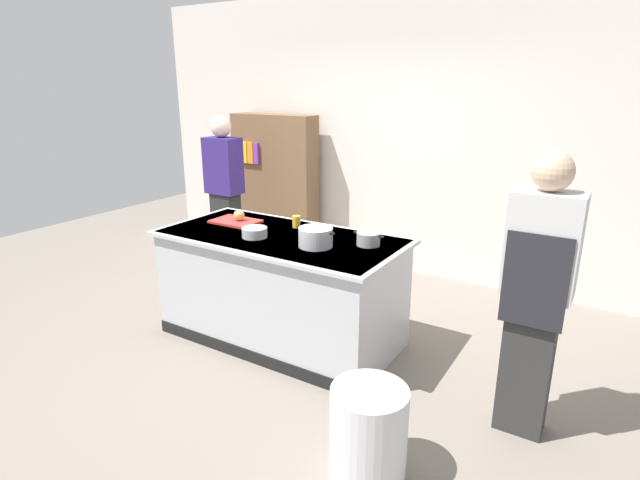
% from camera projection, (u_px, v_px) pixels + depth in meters
% --- Properties ---
extents(ground_plane, '(10.00, 10.00, 0.00)m').
position_uv_depth(ground_plane, '(282.00, 337.00, 4.28)').
color(ground_plane, slate).
extents(back_wall, '(6.40, 0.12, 3.00)m').
position_uv_depth(back_wall, '(392.00, 136.00, 5.53)').
color(back_wall, silver).
rests_on(back_wall, ground_plane).
extents(counter_island, '(1.98, 0.98, 0.90)m').
position_uv_depth(counter_island, '(281.00, 286.00, 4.14)').
color(counter_island, '#B7BABF').
rests_on(counter_island, ground_plane).
extents(cutting_board, '(0.40, 0.28, 0.02)m').
position_uv_depth(cutting_board, '(236.00, 221.00, 4.37)').
color(cutting_board, red).
rests_on(cutting_board, counter_island).
extents(onion, '(0.09, 0.09, 0.09)m').
position_uv_depth(onion, '(239.00, 215.00, 4.35)').
color(onion, tan).
rests_on(onion, cutting_board).
extents(stock_pot, '(0.32, 0.25, 0.14)m').
position_uv_depth(stock_pot, '(316.00, 237.00, 3.72)').
color(stock_pot, '#B7BABF').
rests_on(stock_pot, counter_island).
extents(sauce_pan, '(0.24, 0.18, 0.10)m').
position_uv_depth(sauce_pan, '(368.00, 239.00, 3.76)').
color(sauce_pan, '#99999E').
rests_on(sauce_pan, counter_island).
extents(mixing_bowl, '(0.20, 0.20, 0.08)m').
position_uv_depth(mixing_bowl, '(255.00, 232.00, 3.96)').
color(mixing_bowl, '#B7BABF').
rests_on(mixing_bowl, counter_island).
extents(juice_cup, '(0.07, 0.07, 0.10)m').
position_uv_depth(juice_cup, '(296.00, 222.00, 4.22)').
color(juice_cup, yellow).
rests_on(juice_cup, counter_island).
extents(trash_bin, '(0.42, 0.42, 0.53)m').
position_uv_depth(trash_bin, '(368.00, 433.00, 2.72)').
color(trash_bin, silver).
rests_on(trash_bin, ground_plane).
extents(person_chef, '(0.38, 0.25, 1.72)m').
position_uv_depth(person_chef, '(536.00, 292.00, 2.90)').
color(person_chef, '#2E2E2E').
rests_on(person_chef, ground_plane).
extents(person_guest, '(0.38, 0.24, 1.72)m').
position_uv_depth(person_guest, '(225.00, 192.00, 5.54)').
color(person_guest, '#272727').
rests_on(person_guest, ground_plane).
extents(bookshelf, '(1.10, 0.31, 1.70)m').
position_uv_depth(bookshelf, '(275.00, 185.00, 6.18)').
color(bookshelf, brown).
rests_on(bookshelf, ground_plane).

